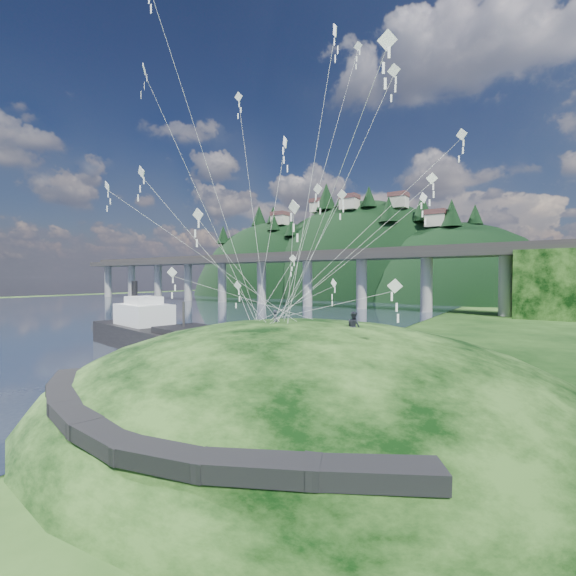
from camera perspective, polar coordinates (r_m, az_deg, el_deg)
The scene contains 10 objects.
ground at distance 29.13m, azimuth -13.60°, elevation -14.06°, with size 320.00×320.00×0.00m, color black.
water at distance 105.07m, azimuth -28.58°, elevation -2.88°, with size 240.00×240.00×0.00m, color #2A354D.
grass_hill at distance 26.26m, azimuth 2.62°, elevation -19.23°, with size 36.00×32.00×13.00m.
footpath at distance 17.09m, azimuth -20.88°, elevation -18.17°, with size 22.29×5.84×0.83m.
bridge at distance 100.81m, azimuth 5.63°, elevation 2.64°, with size 160.00×11.00×15.00m.
far_ridge at distance 155.89m, azimuth 8.99°, elevation -4.06°, with size 153.00×70.00×94.50m.
work_barge at distance 44.41m, azimuth -19.19°, elevation -6.24°, with size 21.89×9.81×7.41m.
wooden_dock at distance 34.43m, azimuth -12.45°, elevation -10.95°, with size 12.19×3.36×0.86m.
kite_flyers at distance 23.59m, azimuth 7.25°, elevation -3.42°, with size 6.13×1.49×1.81m.
kite_swarm at distance 26.86m, azimuth 2.65°, elevation 17.87°, with size 19.24×17.32×20.89m.
Camera 1 is at (20.56, -19.09, 7.83)m, focal length 24.00 mm.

